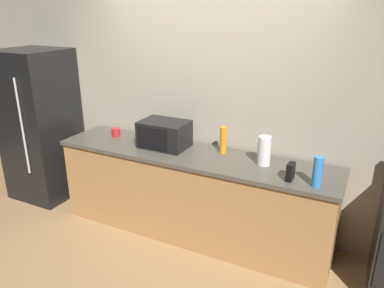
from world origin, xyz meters
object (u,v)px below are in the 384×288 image
at_px(bottle_spray_cleaner, 318,172).
at_px(mug_red, 116,132).
at_px(bottle_dish_soap, 223,140).
at_px(microwave, 164,134).
at_px(paper_towel_roll, 264,151).
at_px(cordless_phone, 291,172).
at_px(refrigerator, 41,125).

distance_m(bottle_spray_cleaner, mug_red, 2.21).
bearing_deg(bottle_dish_soap, mug_red, -177.00).
distance_m(microwave, paper_towel_roll, 1.04).
height_order(cordless_phone, mug_red, cordless_phone).
xyz_separation_m(refrigerator, microwave, (1.71, 0.05, 0.13)).
distance_m(paper_towel_roll, mug_red, 1.69).
xyz_separation_m(bottle_dish_soap, mug_red, (-1.25, -0.07, -0.09)).
height_order(bottle_spray_cleaner, mug_red, bottle_spray_cleaner).
xyz_separation_m(cordless_phone, bottle_dish_soap, (-0.73, 0.32, 0.06)).
height_order(paper_towel_roll, bottle_spray_cleaner, paper_towel_roll).
relative_size(refrigerator, cordless_phone, 12.00).
bearing_deg(refrigerator, mug_red, 4.87).
bearing_deg(mug_red, paper_towel_roll, -1.36).
xyz_separation_m(paper_towel_roll, cordless_phone, (0.29, -0.21, -0.06)).
bearing_deg(bottle_dish_soap, cordless_phone, -23.49).
xyz_separation_m(bottle_dish_soap, bottle_spray_cleaner, (0.94, -0.34, -0.01)).
xyz_separation_m(microwave, bottle_dish_soap, (0.60, 0.11, -0.00)).
height_order(paper_towel_roll, mug_red, paper_towel_roll).
xyz_separation_m(microwave, paper_towel_roll, (1.04, 0.00, 0.00)).
distance_m(microwave, mug_red, 0.66).
distance_m(cordless_phone, bottle_spray_cleaner, 0.22).
relative_size(bottle_spray_cleaner, mug_red, 2.67).
height_order(microwave, bottle_spray_cleaner, microwave).
height_order(microwave, mug_red, microwave).
relative_size(refrigerator, paper_towel_roll, 6.67).
bearing_deg(mug_red, refrigerator, -175.13).
bearing_deg(paper_towel_roll, refrigerator, -178.95).
height_order(refrigerator, bottle_dish_soap, refrigerator).
relative_size(bottle_dish_soap, mug_red, 2.80).
bearing_deg(microwave, bottle_spray_cleaner, -8.47).
bearing_deg(bottle_spray_cleaner, refrigerator, 176.81).
distance_m(refrigerator, microwave, 1.72).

